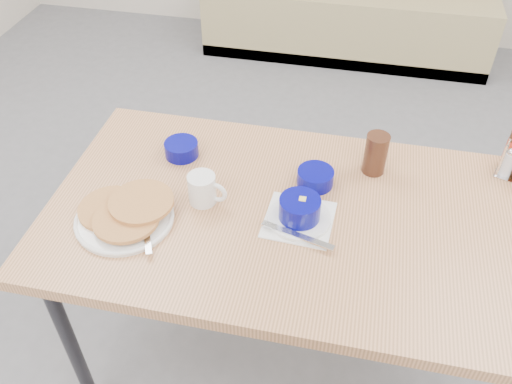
% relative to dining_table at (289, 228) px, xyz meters
% --- Properties ---
extents(dining_table, '(1.40, 0.80, 0.76)m').
position_rel_dining_table_xyz_m(dining_table, '(0.00, 0.00, 0.00)').
color(dining_table, tan).
rests_on(dining_table, ground).
extents(pancake_plate, '(0.28, 0.28, 0.05)m').
position_rel_dining_table_xyz_m(pancake_plate, '(-0.45, -0.12, 0.08)').
color(pancake_plate, white).
rests_on(pancake_plate, dining_table).
extents(coffee_mug, '(0.12, 0.08, 0.09)m').
position_rel_dining_table_xyz_m(coffee_mug, '(-0.25, -0.00, 0.11)').
color(coffee_mug, white).
rests_on(coffee_mug, dining_table).
extents(grits_setting, '(0.21, 0.21, 0.08)m').
position_rel_dining_table_xyz_m(grits_setting, '(0.03, -0.03, 0.10)').
color(grits_setting, white).
rests_on(grits_setting, dining_table).
extents(creamer_bowl, '(0.11, 0.11, 0.05)m').
position_rel_dining_table_xyz_m(creamer_bowl, '(-0.38, 0.19, 0.09)').
color(creamer_bowl, '#050674').
rests_on(creamer_bowl, dining_table).
extents(butter_bowl, '(0.11, 0.11, 0.05)m').
position_rel_dining_table_xyz_m(butter_bowl, '(0.05, 0.14, 0.09)').
color(butter_bowl, '#050674').
rests_on(butter_bowl, dining_table).
extents(amber_tumbler, '(0.09, 0.09, 0.13)m').
position_rel_dining_table_xyz_m(amber_tumbler, '(0.22, 0.24, 0.13)').
color(amber_tumbler, '#3D2013').
rests_on(amber_tumbler, dining_table).
extents(sugar_wrapper, '(0.05, 0.04, 0.00)m').
position_rel_dining_table_xyz_m(sugar_wrapper, '(-0.49, -0.10, 0.06)').
color(sugar_wrapper, '#E8724D').
rests_on(sugar_wrapper, dining_table).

